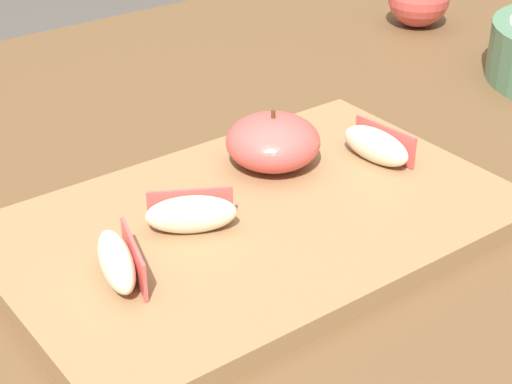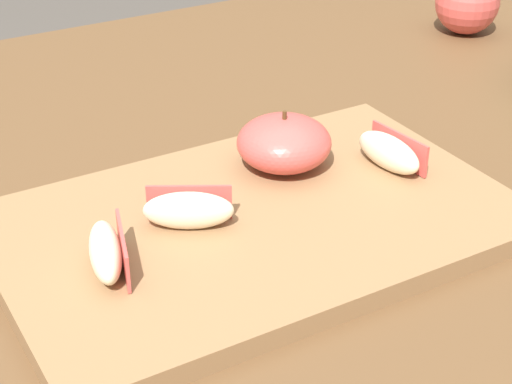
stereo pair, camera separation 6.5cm
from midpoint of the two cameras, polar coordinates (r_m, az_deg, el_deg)
dining_table at (r=0.80m, az=3.46°, el=-5.04°), size 1.32×0.93×0.75m
cutting_board at (r=0.66m, az=2.80°, el=-2.21°), size 0.40×0.25×0.02m
apple_half_skin_up at (r=0.71m, az=4.20°, el=3.17°), size 0.08×0.08×0.05m
apple_wedge_left at (r=0.59m, az=-6.91°, el=-4.10°), size 0.04×0.07×0.03m
apple_wedge_back at (r=0.73m, az=11.49°, el=2.58°), size 0.03×0.07×0.03m
apple_wedge_near_knife at (r=0.63m, az=-1.65°, el=-1.28°), size 0.07×0.05×0.03m
whole_apple_pink_lady at (r=1.11m, az=15.68°, el=12.15°), size 0.08×0.08×0.09m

